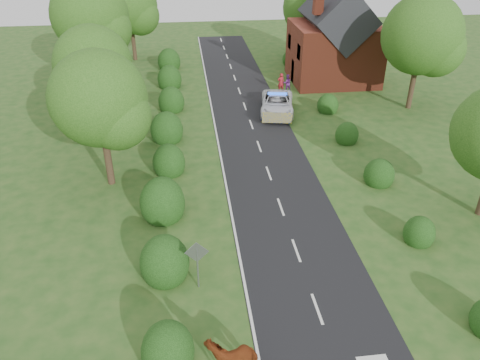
{
  "coord_description": "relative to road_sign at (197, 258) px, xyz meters",
  "views": [
    {
      "loc": [
        -5.06,
        -14.08,
        14.92
      ],
      "look_at": [
        -2.23,
        9.17,
        1.3
      ],
      "focal_mm": 35.0,
      "sensor_mm": 36.0,
      "label": 1
    }
  ],
  "objects": [
    {
      "name": "tree_left_a",
      "position": [
        -4.75,
        9.86,
        3.69
      ],
      "size": [
        5.74,
        5.6,
        8.38
      ],
      "color": "#332316",
      "rests_on": "ground"
    },
    {
      "name": "tree_left_d",
      "position": [
        -5.23,
        37.85,
        3.98
      ],
      "size": [
        6.15,
        6.0,
        8.89
      ],
      "color": "#332316",
      "rests_on": "ground"
    },
    {
      "name": "police_van",
      "position": [
        7.5,
        20.29,
        -0.86
      ],
      "size": [
        3.66,
        6.14,
        1.74
      ],
      "rotation": [
        0.0,
        0.0,
        -0.19
      ],
      "color": "silver",
      "rests_on": "ground"
    },
    {
      "name": "pedestrian_red",
      "position": [
        8.83,
        25.36,
        -0.76
      ],
      "size": [
        0.72,
        0.54,
        1.78
      ],
      "primitive_type": "imported",
      "rotation": [
        0.0,
        0.0,
        3.33
      ],
      "color": "#A81C28",
      "rests_on": "ground"
    },
    {
      "name": "road_sign",
      "position": [
        0.0,
        0.0,
        0.0
      ],
      "size": [
        1.06,
        0.08,
        2.53
      ],
      "color": "gray",
      "rests_on": "ground"
    },
    {
      "name": "tree_right_b",
      "position": [
        19.29,
        19.84,
        4.28
      ],
      "size": [
        6.56,
        6.4,
        9.4
      ],
      "color": "#332316",
      "rests_on": "ground"
    },
    {
      "name": "house",
      "position": [
        14.49,
        28.0,
        2.13
      ],
      "size": [
        8.0,
        7.4,
        9.17
      ],
      "color": "maroon",
      "rests_on": "ground"
    },
    {
      "name": "hedgerow_right",
      "position": [
        11.6,
        9.21,
        -1.1
      ],
      "size": [
        2.1,
        45.78,
        2.1
      ],
      "color": "black",
      "rests_on": "ground"
    },
    {
      "name": "tree_left_b",
      "position": [
        -6.25,
        17.86,
        3.39
      ],
      "size": [
        5.74,
        5.6,
        8.07
      ],
      "color": "#332316",
      "rests_on": "ground"
    },
    {
      "name": "road",
      "position": [
        5.0,
        13.0,
        -1.64
      ],
      "size": [
        6.0,
        70.0,
        0.02
      ],
      "primitive_type": "cube",
      "color": "black",
      "rests_on": "ground"
    },
    {
      "name": "pedestrian_purple",
      "position": [
        9.42,
        25.38,
        -0.84
      ],
      "size": [
        0.81,
        0.64,
        1.64
      ],
      "primitive_type": "imported",
      "rotation": [
        0.0,
        0.0,
        3.17
      ],
      "color": "#66247A",
      "rests_on": "ground"
    },
    {
      "name": "hedgerow_left",
      "position": [
        -1.51,
        9.69,
        -0.91
      ],
      "size": [
        2.75,
        50.41,
        3.0
      ],
      "color": "black",
      "rests_on": "ground"
    },
    {
      "name": "tree_right_c",
      "position": [
        14.27,
        35.85,
        3.69
      ],
      "size": [
        6.15,
        6.0,
        8.58
      ],
      "color": "#332316",
      "rests_on": "ground"
    },
    {
      "name": "road_markings",
      "position": [
        3.4,
        10.93,
        -1.63
      ],
      "size": [
        4.96,
        70.0,
        0.01
      ],
      "color": "white",
      "rests_on": "road"
    },
    {
      "name": "tree_left_c",
      "position": [
        -7.7,
        27.83,
        4.88
      ],
      "size": [
        6.97,
        6.8,
        10.22
      ],
      "color": "#332316",
      "rests_on": "ground"
    },
    {
      "name": "cow",
      "position": [
        1.04,
        -4.66,
        -0.89
      ],
      "size": [
        2.38,
        1.68,
        1.53
      ],
      "primitive_type": "imported",
      "rotation": [
        0.0,
        0.0,
        -1.3
      ],
      "color": "#5A2B14",
      "rests_on": "ground"
    },
    {
      "name": "ground",
      "position": [
        5.0,
        -2.0,
        -1.65
      ],
      "size": [
        120.0,
        120.0,
        0.0
      ],
      "primitive_type": "plane",
      "color": "#234E1A"
    }
  ]
}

